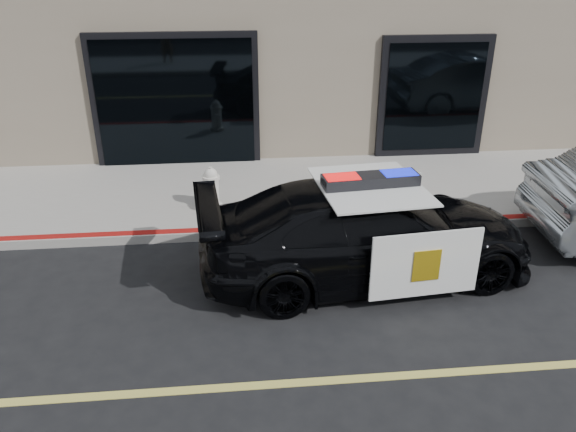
{
  "coord_description": "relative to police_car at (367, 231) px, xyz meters",
  "views": [
    {
      "loc": [
        0.2,
        -4.77,
        4.32
      ],
      "look_at": [
        0.88,
        2.2,
        1.0
      ],
      "focal_mm": 35.0,
      "sensor_mm": 36.0,
      "label": 1
    }
  ],
  "objects": [
    {
      "name": "ground",
      "position": [
        -2.02,
        -2.21,
        -0.7
      ],
      "size": [
        120.0,
        120.0,
        0.0
      ],
      "primitive_type": "plane",
      "color": "black",
      "rests_on": "ground"
    },
    {
      "name": "sidewalk_n",
      "position": [
        -2.02,
        3.04,
        -0.63
      ],
      "size": [
        60.0,
        3.5,
        0.15
      ],
      "primitive_type": "cube",
      "color": "gray",
      "rests_on": "ground"
    },
    {
      "name": "police_car",
      "position": [
        0.0,
        0.0,
        0.0
      ],
      "size": [
        2.85,
        5.15,
        1.57
      ],
      "color": "black",
      "rests_on": "ground"
    },
    {
      "name": "fire_hydrant",
      "position": [
        -2.27,
        2.21,
        -0.19
      ],
      "size": [
        0.35,
        0.49,
        0.78
      ],
      "color": "silver",
      "rests_on": "sidewalk_n"
    }
  ]
}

